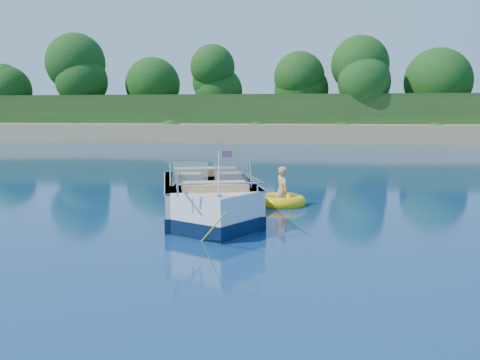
# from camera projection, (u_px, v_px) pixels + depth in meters

# --- Properties ---
(ground) EXTENTS (160.00, 160.00, 0.00)m
(ground) POSITION_uv_depth(u_px,v_px,m) (298.00, 273.00, 8.23)
(ground) COLOR #0B1A4D
(ground) RESTS_ON ground
(shoreline) EXTENTS (170.00, 59.00, 6.00)m
(shoreline) POSITION_uv_depth(u_px,v_px,m) (323.00, 124.00, 70.58)
(shoreline) COLOR #9B835A
(shoreline) RESTS_ON ground
(treeline) EXTENTS (150.00, 7.12, 8.19)m
(treeline) POSITION_uv_depth(u_px,v_px,m) (323.00, 78.00, 47.71)
(treeline) COLOR black
(treeline) RESTS_ON ground
(motorboat) EXTENTS (3.13, 5.67, 1.95)m
(motorboat) POSITION_uv_depth(u_px,v_px,m) (210.00, 203.00, 12.40)
(motorboat) COLOR white
(motorboat) RESTS_ON ground
(tow_tube) EXTENTS (1.62, 1.62, 0.36)m
(tow_tube) POSITION_uv_depth(u_px,v_px,m) (281.00, 201.00, 14.28)
(tow_tube) COLOR yellow
(tow_tube) RESTS_ON ground
(boy) EXTENTS (0.67, 0.79, 1.43)m
(boy) POSITION_uv_depth(u_px,v_px,m) (281.00, 204.00, 14.37)
(boy) COLOR tan
(boy) RESTS_ON ground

